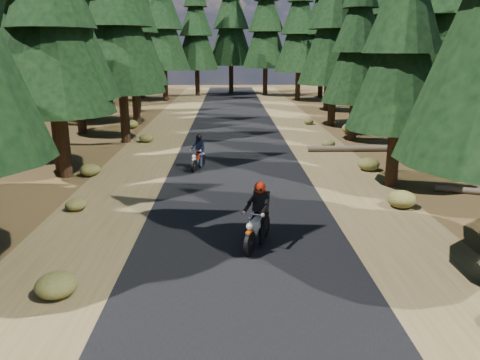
% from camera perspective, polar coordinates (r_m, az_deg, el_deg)
% --- Properties ---
extents(ground, '(120.00, 120.00, 0.00)m').
position_cam_1_polar(ground, '(14.19, 0.15, -5.92)').
color(ground, '#413217').
rests_on(ground, ground).
extents(road, '(6.00, 100.00, 0.01)m').
position_cam_1_polar(road, '(18.93, -0.26, -0.35)').
color(road, black).
rests_on(road, ground).
extents(shoulder_l, '(3.20, 100.00, 0.01)m').
position_cam_1_polar(shoulder_l, '(19.39, -13.98, -0.44)').
color(shoulder_l, brown).
rests_on(shoulder_l, ground).
extents(shoulder_r, '(3.20, 100.00, 0.01)m').
position_cam_1_polar(shoulder_r, '(19.56, 13.34, -0.25)').
color(shoulder_r, brown).
rests_on(shoulder_r, ground).
extents(pine_forest, '(34.59, 55.08, 16.32)m').
position_cam_1_polar(pine_forest, '(34.35, -0.89, 20.07)').
color(pine_forest, black).
rests_on(pine_forest, ground).
extents(log_near, '(6.21, 0.33, 0.32)m').
position_cam_1_polar(log_near, '(25.70, 15.12, 3.73)').
color(log_near, '#4C4233').
rests_on(log_near, ground).
extents(understory_shrubs, '(15.62, 31.16, 0.71)m').
position_cam_1_polar(understory_shrubs, '(21.93, 3.94, 2.58)').
color(understory_shrubs, '#474C1E').
rests_on(understory_shrubs, ground).
extents(rider_lead, '(1.31, 2.08, 1.79)m').
position_cam_1_polar(rider_lead, '(12.74, 2.16, -5.59)').
color(rider_lead, beige).
rests_on(rider_lead, road).
extents(rider_follow, '(0.98, 1.82, 1.56)m').
position_cam_1_polar(rider_follow, '(21.07, -5.11, 2.70)').
color(rider_follow, '#99220A').
rests_on(rider_follow, road).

